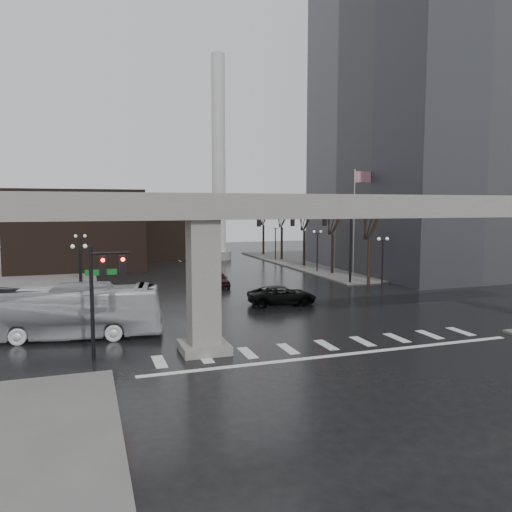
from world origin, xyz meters
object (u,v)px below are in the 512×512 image
object	(u,v)px
city_bus	(63,312)
far_car	(218,279)
pickup_truck	(282,295)
signal_mast_arm	(317,228)

from	to	relation	value
city_bus	far_car	bearing A→B (deg)	-30.79
far_car	city_bus	bearing A→B (deg)	-130.61
pickup_truck	city_bus	bearing A→B (deg)	112.52
city_bus	far_car	size ratio (longest dim) A/B	2.67
far_car	signal_mast_arm	bearing A→B (deg)	-14.62
signal_mast_arm	far_car	xyz separation A→B (m)	(-9.66, 2.59, -5.08)
city_bus	far_car	xyz separation A→B (m)	(13.78, 15.86, -0.89)
pickup_truck	city_bus	size ratio (longest dim) A/B	0.47
signal_mast_arm	far_car	size ratio (longest dim) A/B	2.75
signal_mast_arm	pickup_truck	distance (m)	11.70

